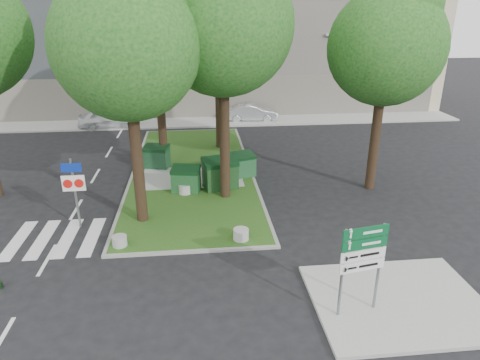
{
  "coord_description": "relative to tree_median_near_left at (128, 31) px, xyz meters",
  "views": [
    {
      "loc": [
        0.8,
        -13.27,
        8.05
      ],
      "look_at": [
        2.37,
        1.69,
        2.0
      ],
      "focal_mm": 32.0,
      "sensor_mm": 36.0,
      "label": 1
    }
  ],
  "objects": [
    {
      "name": "median_kerb",
      "position": [
        1.91,
        5.44,
        -7.27
      ],
      "size": [
        6.3,
        16.3,
        0.1
      ],
      "primitive_type": "cube",
      "color": "gray",
      "rests_on": "ground"
    },
    {
      "name": "sidewalk_corner",
      "position": [
        7.91,
        -6.06,
        -7.26
      ],
      "size": [
        5.0,
        4.0,
        0.12
      ],
      "primitive_type": "cube",
      "color": "#999993",
      "rests_on": "ground"
    },
    {
      "name": "tree_street_right",
      "position": [
        10.5,
        2.5,
        -0.33
      ],
      "size": [
        5.0,
        5.0,
        10.06
      ],
      "color": "black",
      "rests_on": "ground"
    },
    {
      "name": "dumpster_d",
      "position": [
        4.41,
        4.38,
        -6.61
      ],
      "size": [
        1.53,
        1.28,
        1.22
      ],
      "rotation": [
        0.0,
        0.0,
        0.32
      ],
      "color": "#164821",
      "rests_on": "median_island"
    },
    {
      "name": "tree_median_near_left",
      "position": [
        0.0,
        0.0,
        0.0
      ],
      "size": [
        5.2,
        5.2,
        10.53
      ],
      "color": "black",
      "rests_on": "ground"
    },
    {
      "name": "tree_median_near_right",
      "position": [
        3.5,
        2.0,
        0.67
      ],
      "size": [
        5.6,
        5.6,
        11.46
      ],
      "color": "black",
      "rests_on": "ground"
    },
    {
      "name": "building_sidewalk",
      "position": [
        1.41,
        15.94,
        -7.26
      ],
      "size": [
        42.0,
        3.0,
        0.12
      ],
      "primitive_type": "cube",
      "color": "#999993",
      "rests_on": "ground"
    },
    {
      "name": "zebra_crossing",
      "position": [
        -2.34,
        -1.06,
        -7.31
      ],
      "size": [
        5.0,
        3.0,
        0.01
      ],
      "primitive_type": "cube",
      "color": "silver",
      "rests_on": "ground"
    },
    {
      "name": "ground",
      "position": [
        1.41,
        -2.56,
        -7.32
      ],
      "size": [
        120.0,
        120.0,
        0.0
      ],
      "primitive_type": "plane",
      "color": "black",
      "rests_on": "ground"
    },
    {
      "name": "bollard_right",
      "position": [
        3.7,
        -2.06,
        -6.99
      ],
      "size": [
        0.57,
        0.57,
        0.41
      ],
      "primitive_type": "cylinder",
      "color": "#A0A19C",
      "rests_on": "median_island"
    },
    {
      "name": "dumpster_a",
      "position": [
        0.04,
        6.15,
        -6.61
      ],
      "size": [
        1.5,
        1.23,
        1.21
      ],
      "rotation": [
        0.0,
        0.0,
        -0.27
      ],
      "color": "#0D3219",
      "rests_on": "median_island"
    },
    {
      "name": "bollard_left",
      "position": [
        -0.69,
        -2.06,
        -7.01
      ],
      "size": [
        0.53,
        0.53,
        0.38
      ],
      "primitive_type": "cylinder",
      "color": "#989893",
      "rests_on": "median_island"
    },
    {
      "name": "directional_sign",
      "position": [
        6.49,
        -6.41,
        -5.42
      ],
      "size": [
        1.32,
        0.3,
        2.67
      ],
      "rotation": [
        0.0,
        0.0,
        0.18
      ],
      "color": "slate",
      "rests_on": "sidewalk_corner"
    },
    {
      "name": "median_island",
      "position": [
        1.91,
        5.44,
        -7.26
      ],
      "size": [
        6.0,
        16.0,
        0.12
      ],
      "primitive_type": "cube",
      "color": "#244E16",
      "rests_on": "ground"
    },
    {
      "name": "car_white",
      "position": [
        -4.11,
        15.19,
        -6.62
      ],
      "size": [
        4.18,
        1.92,
        1.39
      ],
      "primitive_type": "imported",
      "rotation": [
        0.0,
        0.0,
        1.64
      ],
      "color": "silver",
      "rests_on": "ground"
    },
    {
      "name": "traffic_sign_pole",
      "position": [
        -2.51,
        -0.22,
        -5.48
      ],
      "size": [
        0.86,
        0.09,
        2.86
      ],
      "rotation": [
        0.0,
        0.0,
        0.02
      ],
      "color": "slate",
      "rests_on": "ground"
    },
    {
      "name": "dumpster_c",
      "position": [
        3.24,
        2.97,
        -6.49
      ],
      "size": [
        1.79,
        1.45,
        1.46
      ],
      "rotation": [
        0.0,
        0.0,
        0.24
      ],
      "color": "black",
      "rests_on": "median_island"
    },
    {
      "name": "bollard_mid",
      "position": [
        1.58,
        2.44,
        -6.98
      ],
      "size": [
        0.6,
        0.6,
        0.43
      ],
      "primitive_type": "cylinder",
      "color": "#A1A19C",
      "rests_on": "median_island"
    },
    {
      "name": "car_silver",
      "position": [
        6.48,
        16.13,
        -6.67
      ],
      "size": [
        4.02,
        1.67,
        1.29
      ],
      "primitive_type": "imported",
      "rotation": [
        0.0,
        0.0,
        1.49
      ],
      "color": "#A7A9AF",
      "rests_on": "ground"
    },
    {
      "name": "dumpster_b",
      "position": [
        1.64,
        2.72,
        -6.62
      ],
      "size": [
        1.44,
        1.13,
        1.2
      ],
      "rotation": [
        0.0,
        0.0,
        -0.18
      ],
      "color": "#12411A",
      "rests_on": "median_island"
    },
    {
      "name": "tree_median_mid",
      "position": [
        0.5,
        6.5,
        -0.34
      ],
      "size": [
        4.8,
        4.8,
        9.99
      ],
      "color": "black",
      "rests_on": "ground"
    },
    {
      "name": "litter_bin",
      "position": [
        3.43,
        5.59,
        -6.88
      ],
      "size": [
        0.37,
        0.37,
        0.64
      ],
      "primitive_type": "cylinder",
      "color": "gold",
      "rests_on": "median_island"
    },
    {
      "name": "tree_median_far",
      "position": [
        3.7,
        9.5,
        1.0
      ],
      "size": [
        5.8,
        5.8,
        11.93
      ],
      "color": "black",
      "rests_on": "ground"
    },
    {
      "name": "apartment_building",
      "position": [
        1.41,
        23.44,
        0.68
      ],
      "size": [
        41.0,
        12.0,
        16.0
      ],
      "primitive_type": "cube",
      "color": "beige",
      "rests_on": "ground"
    }
  ]
}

